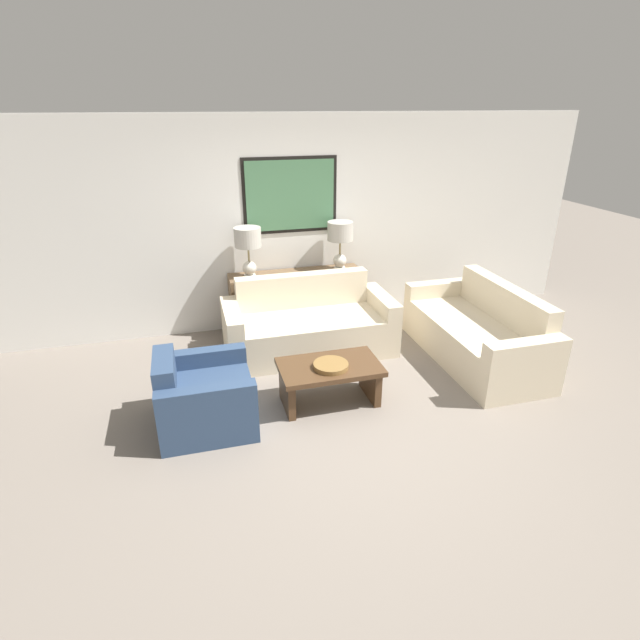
{
  "coord_description": "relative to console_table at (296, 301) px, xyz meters",
  "views": [
    {
      "loc": [
        -1.29,
        -3.68,
        2.76
      ],
      "look_at": [
        -0.02,
        0.95,
        0.65
      ],
      "focal_mm": 28.0,
      "sensor_mm": 36.0,
      "label": 1
    }
  ],
  "objects": [
    {
      "name": "ground_plane",
      "position": [
        0.0,
        -2.2,
        -0.39
      ],
      "size": [
        20.0,
        20.0,
        0.0
      ],
      "primitive_type": "plane",
      "color": "slate"
    },
    {
      "name": "back_wall",
      "position": [
        0.0,
        0.28,
        0.94
      ],
      "size": [
        8.02,
        0.12,
        2.65
      ],
      "color": "silver",
      "rests_on": "ground_plane"
    },
    {
      "name": "console_table",
      "position": [
        0.0,
        0.0,
        0.0
      ],
      "size": [
        1.69,
        0.4,
        0.78
      ],
      "color": "brown",
      "rests_on": "ground_plane"
    },
    {
      "name": "table_lamp_left",
      "position": [
        -0.58,
        0.0,
        0.81
      ],
      "size": [
        0.32,
        0.32,
        0.61
      ],
      "color": "silver",
      "rests_on": "console_table"
    },
    {
      "name": "table_lamp_right",
      "position": [
        0.58,
        0.0,
        0.81
      ],
      "size": [
        0.32,
        0.32,
        0.61
      ],
      "color": "silver",
      "rests_on": "console_table"
    },
    {
      "name": "couch_by_back_wall",
      "position": [
        0.0,
        -0.65,
        -0.09
      ],
      "size": [
        1.97,
        0.88,
        0.87
      ],
      "color": "beige",
      "rests_on": "ground_plane"
    },
    {
      "name": "couch_by_side",
      "position": [
        1.83,
        -1.36,
        -0.09
      ],
      "size": [
        0.88,
        1.97,
        0.87
      ],
      "color": "beige",
      "rests_on": "ground_plane"
    },
    {
      "name": "coffee_table",
      "position": [
        -0.08,
        -1.81,
        -0.09
      ],
      "size": [
        0.99,
        0.58,
        0.42
      ],
      "color": "#4C331E",
      "rests_on": "ground_plane"
    },
    {
      "name": "decorative_bowl",
      "position": [
        -0.08,
        -1.87,
        0.05
      ],
      "size": [
        0.34,
        0.34,
        0.05
      ],
      "color": "olive",
      "rests_on": "coffee_table"
    },
    {
      "name": "armchair_near_back_wall",
      "position": [
        -1.3,
        -1.85,
        -0.12
      ],
      "size": [
        0.84,
        0.85,
        0.73
      ],
      "color": "navy",
      "rests_on": "ground_plane"
    }
  ]
}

